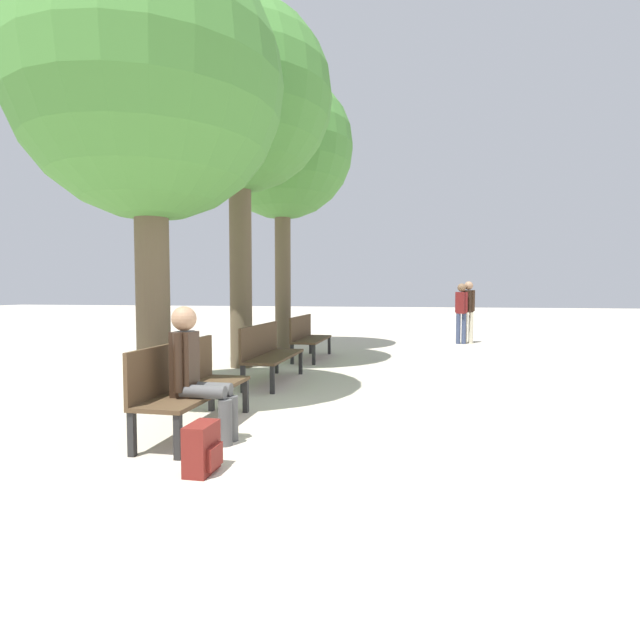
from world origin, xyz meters
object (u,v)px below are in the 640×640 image
object	(u,v)px
tree_row_2	(282,149)
backpack	(202,449)
bench_row_0	(187,381)
bench_row_2	(307,335)
pedestrian_mid	(468,308)
tree_row_1	(239,100)
bench_row_1	(268,350)
person_seated	(196,371)
pedestrian_near	(461,309)
tree_row_0	(149,87)

from	to	relation	value
tree_row_2	backpack	size ratio (longest dim) A/B	16.64
bench_row_0	bench_row_2	bearing A→B (deg)	90.00
backpack	pedestrian_mid	bearing A→B (deg)	74.19
tree_row_1	bench_row_1	bearing A→B (deg)	-55.61
bench_row_0	tree_row_1	distance (m)	6.20
bench_row_2	person_seated	distance (m)	5.91
bench_row_0	bench_row_1	world-z (taller)	same
backpack	pedestrian_mid	world-z (taller)	pedestrian_mid
backpack	bench_row_1	bearing A→B (deg)	99.69
tree_row_1	pedestrian_near	distance (m)	7.84
pedestrian_mid	bench_row_0	bearing A→B (deg)	-111.11
tree_row_2	pedestrian_near	size ratio (longest dim) A/B	4.03
bench_row_2	tree_row_0	distance (m)	5.79
tree_row_2	person_seated	size ratio (longest dim) A/B	5.09
bench_row_0	tree_row_0	size ratio (longest dim) A/B	0.32
backpack	tree_row_2	bearing A→B (deg)	101.19
tree_row_1	tree_row_2	xyz separation A→B (m)	(0.00, 2.94, -0.09)
bench_row_1	pedestrian_near	distance (m)	7.36
tree_row_0	pedestrian_near	distance (m)	9.83
bench_row_2	backpack	world-z (taller)	bench_row_2
tree_row_2	pedestrian_near	xyz separation A→B (m)	(4.42, 2.13, -3.94)
tree_row_2	person_seated	distance (m)	8.64
tree_row_1	bench_row_0	bearing A→B (deg)	-77.06
bench_row_1	pedestrian_mid	xyz separation A→B (m)	(3.66, 6.68, 0.46)
tree_row_0	backpack	bearing A→B (deg)	-52.62
bench_row_2	backpack	distance (m)	6.72
tree_row_1	tree_row_2	world-z (taller)	tree_row_1
tree_row_2	person_seated	xyz separation A→B (m)	(1.22, -7.46, -4.19)
bench_row_1	pedestrian_near	world-z (taller)	pedestrian_near
bench_row_2	tree_row_2	bearing A→B (deg)	121.80
pedestrian_near	bench_row_1	bearing A→B (deg)	-118.08
bench_row_2	backpack	size ratio (longest dim) A/B	4.48
pedestrian_mid	tree_row_2	bearing A→B (deg)	-153.23
bench_row_1	pedestrian_mid	world-z (taller)	pedestrian_mid
tree_row_0	pedestrian_near	size ratio (longest dim) A/B	3.44
tree_row_0	tree_row_2	world-z (taller)	tree_row_2
bench_row_0	tree_row_0	bearing A→B (deg)	132.98
tree_row_0	pedestrian_mid	bearing A→B (deg)	61.28
person_seated	tree_row_0	bearing A→B (deg)	131.86
bench_row_1	pedestrian_mid	size ratio (longest dim) A/B	1.05
bench_row_1	tree_row_0	size ratio (longest dim) A/B	0.32
bench_row_0	person_seated	size ratio (longest dim) A/B	1.37
tree_row_0	tree_row_1	distance (m)	3.32
tree_row_1	pedestrian_near	bearing A→B (deg)	48.90
tree_row_0	bench_row_0	bearing A→B (deg)	-47.02
bench_row_1	tree_row_0	distance (m)	3.99
bench_row_1	tree_row_2	size ratio (longest dim) A/B	0.27
bench_row_2	tree_row_2	distance (m)	4.73
bench_row_0	pedestrian_mid	size ratio (longest dim) A/B	1.05
tree_row_1	bench_row_2	bearing A→B (deg)	55.03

